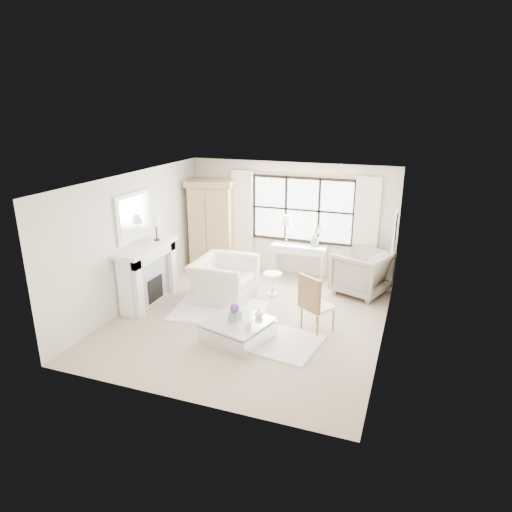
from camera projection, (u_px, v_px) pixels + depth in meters
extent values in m
plane|color=tan|center=(250.00, 318.00, 8.89)|extent=(5.50, 5.50, 0.00)
plane|color=silver|center=(249.00, 180.00, 8.03)|extent=(5.50, 5.50, 0.00)
plane|color=silver|center=(290.00, 219.00, 10.91)|extent=(5.00, 0.00, 5.00)
plane|color=silver|center=(175.00, 313.00, 6.01)|extent=(5.00, 0.00, 5.00)
plane|color=beige|center=(135.00, 239.00, 9.27)|extent=(0.00, 5.50, 5.50)
plane|color=beige|center=(388.00, 268.00, 7.65)|extent=(0.00, 5.50, 5.50)
cube|color=white|center=(302.00, 210.00, 10.72)|extent=(2.40, 0.02, 1.50)
cylinder|color=#B2823D|center=(303.00, 173.00, 10.39)|extent=(3.30, 0.04, 0.04)
cube|color=beige|center=(242.00, 220.00, 11.25)|extent=(0.55, 0.10, 2.47)
cube|color=silver|center=(366.00, 232.00, 10.28)|extent=(0.55, 0.10, 2.47)
cube|color=white|center=(146.00, 276.00, 9.45)|extent=(0.34, 1.50, 1.18)
cube|color=silver|center=(154.00, 279.00, 9.41)|extent=(0.03, 1.22, 0.97)
cube|color=black|center=(155.00, 289.00, 9.48)|extent=(0.06, 0.52, 0.50)
cube|color=white|center=(146.00, 247.00, 9.23)|extent=(0.58, 1.66, 0.08)
cube|color=silver|center=(134.00, 216.00, 9.11)|extent=(0.05, 1.15, 0.95)
cube|color=silver|center=(135.00, 216.00, 9.10)|extent=(0.02, 1.00, 0.80)
cube|color=white|center=(395.00, 231.00, 9.11)|extent=(0.04, 0.62, 0.82)
cube|color=beige|center=(394.00, 231.00, 9.12)|extent=(0.01, 0.52, 0.72)
cylinder|color=black|center=(157.00, 240.00, 9.53)|extent=(0.12, 0.12, 0.03)
cylinder|color=black|center=(156.00, 232.00, 9.47)|extent=(0.03, 0.03, 0.30)
cone|color=beige|center=(156.00, 221.00, 9.40)|extent=(0.22, 0.22, 0.18)
cube|color=tan|center=(211.00, 228.00, 11.26)|extent=(1.10, 0.80, 2.10)
cube|color=tan|center=(210.00, 183.00, 10.90)|extent=(1.24, 0.92, 0.14)
cube|color=silver|center=(299.00, 250.00, 10.82)|extent=(1.25, 0.43, 0.14)
cube|color=silver|center=(299.00, 246.00, 10.79)|extent=(1.31, 0.47, 0.06)
cylinder|color=#BF8842|center=(286.00, 243.00, 10.86)|extent=(0.14, 0.14, 0.03)
cylinder|color=#BF8842|center=(286.00, 233.00, 10.79)|extent=(0.02, 0.02, 0.46)
cone|color=beige|center=(287.00, 220.00, 10.68)|extent=(0.28, 0.28, 0.22)
imported|color=#5E7D53|center=(316.00, 236.00, 10.58)|extent=(0.35, 0.31, 0.52)
cylinder|color=silver|center=(272.00, 294.00, 9.98)|extent=(0.26, 0.26, 0.03)
cylinder|color=silver|center=(273.00, 284.00, 9.91)|extent=(0.06, 0.06, 0.44)
cylinder|color=white|center=(273.00, 274.00, 9.83)|extent=(0.40, 0.40, 0.03)
cube|color=white|center=(220.00, 310.00, 9.19)|extent=(1.99, 1.54, 0.03)
cube|color=white|center=(274.00, 341.00, 8.02)|extent=(1.68, 1.35, 0.03)
imported|color=silver|center=(224.00, 279.00, 9.69)|extent=(1.17, 1.34, 0.86)
imported|color=gray|center=(361.00, 273.00, 9.92)|extent=(1.36, 1.34, 0.96)
cube|color=white|center=(318.00, 307.00, 8.30)|extent=(0.65, 0.65, 0.07)
cube|color=olive|center=(309.00, 294.00, 8.07)|extent=(0.43, 0.30, 0.60)
cube|color=silver|center=(238.00, 332.00, 8.02)|extent=(1.23, 1.23, 0.32)
cube|color=#B3B7BF|center=(238.00, 322.00, 7.95)|extent=(1.23, 1.23, 0.04)
cube|color=gray|center=(235.00, 316.00, 7.99)|extent=(0.19, 0.19, 0.13)
sphere|color=#5B2F77|center=(235.00, 308.00, 7.94)|extent=(0.16, 0.16, 0.16)
cylinder|color=silver|center=(248.00, 325.00, 7.66)|extent=(0.10, 0.10, 0.12)
imported|color=silver|center=(259.00, 313.00, 8.05)|extent=(0.19, 0.19, 0.17)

